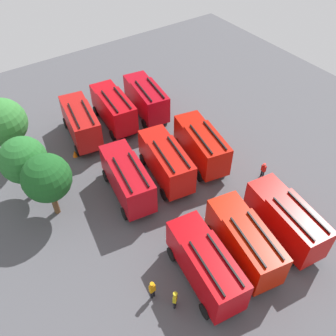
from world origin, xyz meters
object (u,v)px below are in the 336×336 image
(fire_truck_5, at_px, (114,108))
(fire_truck_0, at_px, (286,219))
(fire_truck_4, at_px, (166,161))
(traffic_cone_0, at_px, (204,138))
(tree_1, at_px, (23,160))
(tree_2, at_px, (3,123))
(fire_truck_6, at_px, (205,264))
(tree_0, at_px, (47,178))
(fire_truck_2, at_px, (146,98))
(fire_truck_3, at_px, (244,240))
(fire_truck_7, at_px, (127,178))
(firefighter_0, at_px, (152,289))
(fire_truck_8, at_px, (81,122))
(traffic_cone_1, at_px, (75,153))
(firefighter_2, at_px, (263,170))
(firefighter_1, at_px, (175,299))
(fire_truck_1, at_px, (201,144))

(fire_truck_5, bearing_deg, fire_truck_0, -163.60)
(fire_truck_4, bearing_deg, traffic_cone_0, -61.15)
(tree_1, xyz_separation_m, tree_2, (5.40, -0.04, 0.43))
(tree_1, bearing_deg, fire_truck_6, -154.69)
(tree_0, relative_size, traffic_cone_0, 8.64)
(fire_truck_2, height_order, fire_truck_6, same)
(fire_truck_3, height_order, fire_truck_7, same)
(fire_truck_3, relative_size, firefighter_0, 4.11)
(fire_truck_3, bearing_deg, tree_1, 45.88)
(fire_truck_8, xyz_separation_m, tree_0, (-7.76, 6.06, 1.92))
(fire_truck_4, height_order, traffic_cone_1, fire_truck_4)
(fire_truck_0, distance_m, fire_truck_8, 21.57)
(tree_1, distance_m, traffic_cone_0, 17.59)
(fire_truck_7, relative_size, firefighter_2, 4.68)
(fire_truck_7, xyz_separation_m, traffic_cone_0, (2.11, -10.19, -1.80))
(traffic_cone_0, bearing_deg, fire_truck_2, 18.13)
(fire_truck_6, bearing_deg, traffic_cone_0, -30.83)
(traffic_cone_0, bearing_deg, firefighter_1, 135.06)
(fire_truck_6, xyz_separation_m, fire_truck_8, (19.73, 0.20, 0.00))
(fire_truck_8, bearing_deg, fire_truck_1, -131.25)
(fire_truck_6, bearing_deg, fire_truck_0, -85.20)
(fire_truck_4, bearing_deg, tree_0, 89.11)
(fire_truck_1, distance_m, tree_2, 18.05)
(firefighter_1, bearing_deg, tree_1, -24.79)
(fire_truck_6, distance_m, fire_truck_8, 19.74)
(fire_truck_6, height_order, fire_truck_7, same)
(fire_truck_2, bearing_deg, firefighter_0, 157.61)
(fire_truck_2, bearing_deg, fire_truck_0, -171.39)
(firefighter_2, distance_m, tree_0, 18.89)
(fire_truck_5, bearing_deg, traffic_cone_0, -135.13)
(firefighter_0, xyz_separation_m, tree_2, (19.38, 3.33, 3.50))
(fire_truck_4, relative_size, fire_truck_5, 1.01)
(tree_0, relative_size, tree_1, 0.99)
(firefighter_1, relative_size, tree_1, 0.30)
(traffic_cone_1, bearing_deg, tree_2, 61.02)
(fire_truck_1, relative_size, traffic_cone_0, 10.76)
(fire_truck_0, relative_size, firefighter_1, 4.07)
(fire_truck_4, xyz_separation_m, fire_truck_7, (0.08, 3.91, 0.00))
(fire_truck_8, relative_size, tree_1, 1.23)
(fire_truck_2, distance_m, firefighter_1, 22.63)
(traffic_cone_1, bearing_deg, fire_truck_4, -142.67)
(firefighter_0, bearing_deg, fire_truck_5, -24.17)
(fire_truck_4, xyz_separation_m, firefighter_0, (-9.14, 7.33, -1.11))
(fire_truck_2, xyz_separation_m, fire_truck_4, (-9.53, 3.87, 0.00))
(fire_truck_0, xyz_separation_m, firefighter_2, (5.61, -3.58, -1.27))
(firefighter_2, xyz_separation_m, tree_2, (15.18, 18.13, 3.65))
(firefighter_2, bearing_deg, firefighter_1, 21.65)
(tree_2, bearing_deg, fire_truck_3, -152.63)
(fire_truck_3, distance_m, fire_truck_6, 3.54)
(fire_truck_6, height_order, traffic_cone_0, fire_truck_6)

